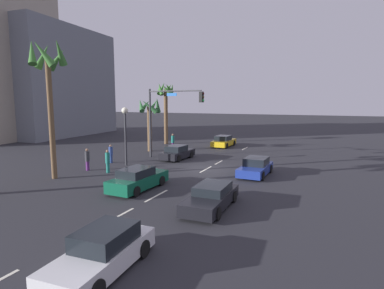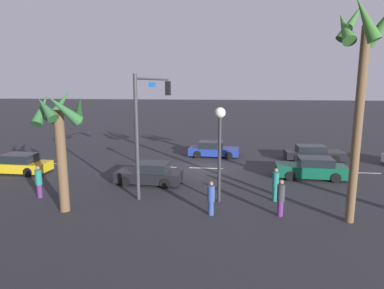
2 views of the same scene
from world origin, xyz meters
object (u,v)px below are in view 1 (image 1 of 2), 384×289
Objects in this scene: car_2 at (138,179)px; pedestrian_1 at (87,159)px; car_4 at (224,141)px; car_0 at (177,153)px; car_3 at (256,167)px; pedestrian_0 at (173,141)px; streetlamp at (125,124)px; pedestrian_3 at (108,161)px; pedestrian_2 at (111,153)px; palm_tree_2 at (165,99)px; traffic_signal at (167,111)px; palm_tree_1 at (150,113)px; palm_tree_0 at (48,75)px; building_1 at (53,83)px; car_5 at (211,197)px; car_1 at (103,252)px.

pedestrian_1 is (3.01, 6.87, 0.28)m from car_2.
car_0 is at bearing 171.95° from car_4.
car_3 is at bearing -112.66° from car_0.
pedestrian_0 is at bearing -4.77° from pedestrian_1.
pedestrian_3 is at bearing -172.04° from streetlamp.
pedestrian_2 is at bearing 35.07° from pedestrian_3.
pedestrian_3 reaches higher than car_3.
palm_tree_2 is (16.66, 3.96, 4.93)m from pedestrian_3.
traffic_signal reaches higher than palm_tree_1.
palm_tree_0 is (-10.24, 3.78, 2.79)m from traffic_signal.
building_1 reaches higher than car_2.
car_0 is 9.14m from car_3.
pedestrian_0 is (15.93, 5.80, 0.30)m from car_2.
pedestrian_1 is at bearing -175.46° from pedestrian_2.
car_5 is at bearing -121.35° from pedestrian_2.
car_5 is 0.58× the size of palm_tree_2.
pedestrian_0 is at bearing 22.50° from car_1.
palm_tree_0 is at bearing 155.77° from car_0.
pedestrian_2 is (-9.62, 1.34, -0.08)m from pedestrian_0.
pedestrian_2 reaches higher than car_3.
pedestrian_0 is 1.01× the size of pedestrian_1.
car_5 is 15.17m from traffic_signal.
traffic_signal reaches higher than car_0.
palm_tree_0 is 1.22× the size of palm_tree_2.
car_2 is at bearing -131.47° from pedestrian_2.
palm_tree_2 is (13.35, 1.63, 5.02)m from pedestrian_2.
car_3 is 15.23m from car_4.
palm_tree_0 is (-3.07, 0.33, 6.48)m from pedestrian_1.
car_4 is 2.53× the size of pedestrian_3.
palm_tree_1 is (7.25, 0.29, 3.44)m from pedestrian_2.
palm_tree_1 is at bearing 40.86° from car_5.
car_1 is at bearing -135.58° from building_1.
palm_tree_0 is (-7.00, 13.18, 6.81)m from car_3.
car_0 is 20.35m from car_1.
car_1 is at bearing -146.74° from streetlamp.
pedestrian_0 is 0.18× the size of palm_tree_0.
building_1 reaches higher than streetlamp.
pedestrian_0 is 1.08× the size of pedestrian_2.
car_5 is 20.68m from pedestrian_0.
car_2 is 15.88m from palm_tree_1.
car_4 is 15.40m from pedestrian_2.
car_1 is 16.25m from pedestrian_1.
car_2 reaches higher than car_4.
car_0 is 0.95× the size of car_1.
traffic_signal is at bearing -157.61° from pedestrian_0.
pedestrian_2 is (15.00, 11.54, 0.23)m from car_1.
traffic_signal is (10.18, 3.43, 3.97)m from car_2.
pedestrian_2 is 29.93m from building_1.
palm_tree_2 reaches higher than pedestrian_1.
pedestrian_3 reaches higher than car_4.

